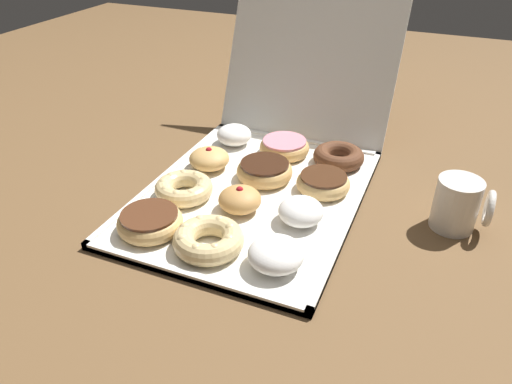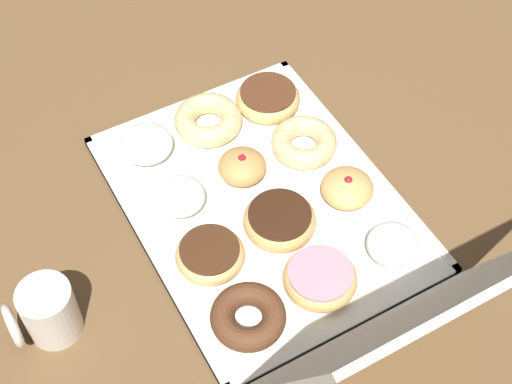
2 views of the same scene
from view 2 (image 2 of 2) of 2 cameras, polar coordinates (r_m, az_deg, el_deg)
The scene contains 16 objects.
ground_plane at distance 1.25m, azimuth 0.34°, elevation -0.96°, with size 3.00×3.00×0.00m, color brown.
donut_box at distance 1.24m, azimuth 0.35°, elevation -0.82°, with size 0.41×0.53×0.01m.
box_lid_open at distance 0.89m, azimuth 12.37°, elevation -8.62°, with size 0.41×0.51×0.01m, color white.
chocolate_frosted_donut_0 at distance 1.37m, azimuth 0.91°, elevation 7.14°, with size 0.12×0.12×0.04m.
cruller_donut_1 at distance 1.33m, azimuth -3.56°, elevation 5.56°, with size 0.12×0.12×0.04m.
powdered_filled_donut_2 at distance 1.30m, azimuth -8.31°, elevation 3.63°, with size 0.09×0.09×0.05m.
cruller_donut_3 at distance 1.30m, azimuth 3.66°, elevation 3.82°, with size 0.11×0.11×0.04m.
jelly_filled_donut_4 at distance 1.26m, azimuth -0.88°, elevation 2.03°, with size 0.08×0.08×0.05m.
powdered_filled_donut_5 at distance 1.22m, azimuth -5.77°, elevation -0.34°, with size 0.08×0.08×0.05m.
jelly_filled_donut_6 at distance 1.23m, azimuth 6.92°, elevation 0.30°, with size 0.09×0.09×0.05m.
chocolate_frosted_donut_7 at distance 1.19m, azimuth 1.73°, elevation -2.19°, with size 0.12×0.12×0.04m.
chocolate_frosted_donut_8 at distance 1.16m, azimuth -3.51°, elevation -4.76°, with size 0.11×0.11×0.04m.
powdered_filled_donut_9 at distance 1.18m, azimuth 10.32°, elevation -3.92°, with size 0.08×0.08×0.05m.
pink_frosted_donut_10 at distance 1.14m, azimuth 4.82°, elevation -6.54°, with size 0.11×0.11×0.04m.
chocolate_cake_ring_donut_11 at distance 1.10m, azimuth -0.60°, elevation -9.43°, with size 0.11×0.11×0.04m.
coffee_mug at distance 1.12m, azimuth -15.58°, elevation -8.73°, with size 0.10×0.08×0.10m.
Camera 2 is at (0.37, 0.65, 1.00)m, focal length 52.74 mm.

